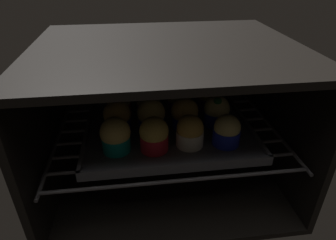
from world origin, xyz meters
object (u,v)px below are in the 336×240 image
object	(u,v)px
muffin_row1_col0	(117,118)
muffin_row2_col1	(148,101)
muffin_row1_col1	(151,115)
baking_tray	(168,129)
muffin_row1_col3	(217,111)
muffin_row1_col2	(185,114)
muffin_row0_col2	(190,132)
muffin_row2_col2	(179,99)
muffin_row2_col3	(209,98)
muffin_row2_col0	(119,102)
muffin_row0_col3	(227,131)
muffin_row0_col0	(116,136)
muffin_row0_col1	(154,135)

from	to	relation	value
muffin_row1_col0	muffin_row2_col1	world-z (taller)	muffin_row1_col0
muffin_row1_col1	baking_tray	bearing A→B (deg)	-0.26
baking_tray	muffin_row1_col3	bearing A→B (deg)	0.96
muffin_row1_col2	muffin_row1_col3	world-z (taller)	muffin_row1_col3
muffin_row0_col2	muffin_row2_col1	bearing A→B (deg)	116.94
muffin_row2_col2	muffin_row2_col3	distance (cm)	8.33
muffin_row1_col2	muffin_row1_col3	bearing A→B (deg)	1.44
muffin_row2_col3	muffin_row2_col0	bearing A→B (deg)	-178.28
muffin_row2_col3	muffin_row1_col2	bearing A→B (deg)	-133.92
muffin_row1_col0	muffin_row2_col1	xyz separation A→B (cm)	(7.90, 8.10, -0.21)
muffin_row2_col2	muffin_row2_col3	size ratio (longest dim) A/B	1.11
muffin_row2_col1	muffin_row2_col2	distance (cm)	8.30
muffin_row0_col3	muffin_row1_col1	size ratio (longest dim) A/B	0.91
muffin_row0_col0	muffin_row1_col2	world-z (taller)	muffin_row0_col0
muffin_row0_col3	muffin_row2_col0	xyz separation A→B (cm)	(-23.98, 16.23, 0.62)
muffin_row2_col3	muffin_row0_col0	bearing A→B (deg)	-146.51
baking_tray	muffin_row2_col0	size ratio (longest dim) A/B	4.93
baking_tray	muffin_row0_col2	bearing A→B (deg)	-63.81
muffin_row1_col1	muffin_row2_col3	xyz separation A→B (cm)	(16.40, 8.50, -0.35)
muffin_row2_col3	muffin_row0_col3	bearing A→B (deg)	-90.75
muffin_row2_col0	muffin_row0_col0	bearing A→B (deg)	-91.77
muffin_row2_col2	muffin_row2_col0	bearing A→B (deg)	-179.66
muffin_row1_col3	muffin_row2_col2	xyz separation A→B (cm)	(-8.15, 7.68, 0.36)
muffin_row2_col0	muffin_row2_col1	xyz separation A→B (cm)	(7.64, 0.32, -0.35)
muffin_row0_col1	muffin_row0_col3	size ratio (longest dim) A/B	1.09
muffin_row1_col0	muffin_row1_col1	size ratio (longest dim) A/B	1.01
muffin_row0_col0	muffin_row1_col3	world-z (taller)	same
muffin_row0_col0	muffin_row2_col0	size ratio (longest dim) A/B	0.97
muffin_row0_col3	muffin_row2_col3	size ratio (longest dim) A/B	0.97
muffin_row0_col2	muffin_row1_col1	xyz separation A→B (cm)	(-7.94, 7.87, 0.38)
muffin_row1_col2	muffin_row2_col2	distance (cm)	7.90
muffin_row0_col3	muffin_row0_col1	bearing A→B (deg)	-179.64
muffin_row0_col1	muffin_row0_col0	bearing A→B (deg)	174.94
muffin_row2_col2	muffin_row1_col1	bearing A→B (deg)	-135.87
muffin_row0_col2	muffin_row1_col1	world-z (taller)	muffin_row1_col1
baking_tray	muffin_row1_col0	xyz separation A→B (cm)	(-12.16, 0.01, 4.28)
baking_tray	muffin_row0_col3	world-z (taller)	muffin_row0_col3
muffin_row1_col3	muffin_row0_col1	bearing A→B (deg)	-151.85
muffin_row1_col1	muffin_row0_col2	bearing A→B (deg)	-44.74
muffin_row1_col2	muffin_row2_col1	bearing A→B (deg)	135.87
muffin_row0_col2	muffin_row1_col1	distance (cm)	11.19
muffin_row2_col1	muffin_row2_col3	world-z (taller)	muffin_row2_col1
muffin_row0_col2	muffin_row1_col3	distance (cm)	11.59
muffin_row1_col1	muffin_row2_col3	distance (cm)	18.47
muffin_row1_col0	muffin_row1_col1	world-z (taller)	same
muffin_row2_col1	muffin_row2_col2	xyz separation A→B (cm)	(8.28, -0.23, 0.43)
muffin_row0_col1	muffin_row1_col2	xyz separation A→B (cm)	(8.27, 8.54, -0.13)
muffin_row1_col1	muffin_row2_col0	distance (cm)	11.02
muffin_row1_col2	muffin_row2_col2	xyz separation A→B (cm)	(-0.08, 7.89, 0.38)
muffin_row0_col3	muffin_row1_col2	xyz separation A→B (cm)	(-7.98, 8.44, 0.32)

